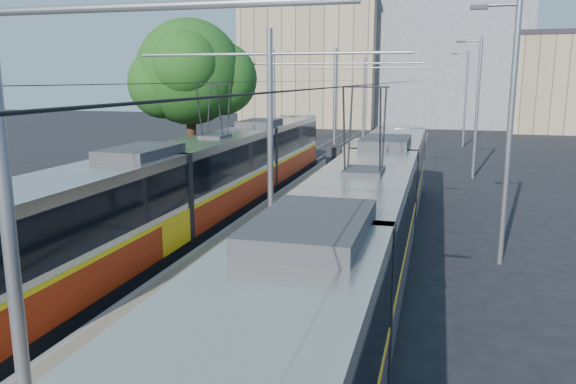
% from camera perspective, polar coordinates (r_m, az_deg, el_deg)
% --- Properties ---
extents(ground, '(160.00, 160.00, 0.00)m').
position_cam_1_polar(ground, '(12.71, -12.59, -15.52)').
color(ground, black).
rests_on(ground, ground).
extents(platform, '(4.00, 50.00, 0.30)m').
position_cam_1_polar(platform, '(28.07, 3.54, -0.00)').
color(platform, gray).
rests_on(platform, ground).
extents(tactile_strip_left, '(0.70, 50.00, 0.01)m').
position_cam_1_polar(tactile_strip_left, '(28.36, 0.68, 0.45)').
color(tactile_strip_left, gray).
rests_on(tactile_strip_left, platform).
extents(tactile_strip_right, '(0.70, 50.00, 0.01)m').
position_cam_1_polar(tactile_strip_right, '(27.79, 6.48, 0.16)').
color(tactile_strip_right, gray).
rests_on(tactile_strip_right, platform).
extents(rails, '(8.71, 70.00, 0.03)m').
position_cam_1_polar(rails, '(28.10, 3.54, -0.27)').
color(rails, gray).
rests_on(rails, ground).
extents(tram_left, '(2.43, 30.62, 5.50)m').
position_cam_1_polar(tram_left, '(24.00, -7.34, 1.75)').
color(tram_left, black).
rests_on(tram_left, ground).
extents(tram_right, '(2.43, 30.89, 5.50)m').
position_cam_1_polar(tram_right, '(15.07, 7.52, -3.45)').
color(tram_right, black).
rests_on(tram_right, ground).
extents(catenary, '(9.20, 70.00, 7.00)m').
position_cam_1_polar(catenary, '(24.76, 2.34, 8.69)').
color(catenary, gray).
rests_on(catenary, platform).
extents(street_lamps, '(15.18, 38.22, 8.00)m').
position_cam_1_polar(street_lamps, '(31.48, 5.11, 8.61)').
color(street_lamps, gray).
rests_on(street_lamps, ground).
extents(shelter, '(0.81, 1.18, 2.44)m').
position_cam_1_polar(shelter, '(25.49, 4.68, 2.07)').
color(shelter, black).
rests_on(shelter, platform).
extents(tree, '(6.05, 5.59, 8.79)m').
position_cam_1_polar(tree, '(30.40, -9.16, 11.74)').
color(tree, '#382314').
rests_on(tree, ground).
extents(building_left, '(16.32, 12.24, 15.18)m').
position_cam_1_polar(building_left, '(71.68, 2.64, 12.93)').
color(building_left, tan).
rests_on(building_left, ground).
extents(building_centre, '(18.36, 14.28, 15.93)m').
position_cam_1_polar(building_centre, '(74.01, 15.84, 12.76)').
color(building_centre, gray).
rests_on(building_centre, ground).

